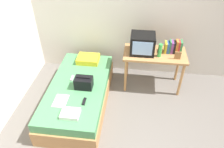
% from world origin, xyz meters
% --- Properties ---
extents(ground_plane, '(8.00, 8.00, 0.00)m').
position_xyz_m(ground_plane, '(0.00, 0.00, 0.00)').
color(ground_plane, slate).
extents(wall_back, '(5.20, 0.10, 2.60)m').
position_xyz_m(wall_back, '(0.00, 2.00, 1.30)').
color(wall_back, silver).
rests_on(wall_back, ground).
extents(bed, '(1.00, 2.00, 0.46)m').
position_xyz_m(bed, '(-0.81, 0.76, 0.23)').
color(bed, '#B27F4C').
rests_on(bed, ground).
extents(desk, '(1.16, 0.60, 0.78)m').
position_xyz_m(desk, '(0.52, 1.47, 0.67)').
color(desk, '#B27F4C').
rests_on(desk, ground).
extents(tv, '(0.44, 0.39, 0.36)m').
position_xyz_m(tv, '(0.27, 1.47, 0.96)').
color(tv, black).
rests_on(tv, desk).
extents(water_bottle, '(0.07, 0.07, 0.25)m').
position_xyz_m(water_bottle, '(0.58, 1.36, 0.90)').
color(water_bottle, green).
rests_on(water_bottle, desk).
extents(book_row, '(0.31, 0.16, 0.25)m').
position_xyz_m(book_row, '(0.84, 1.53, 0.89)').
color(book_row, gold).
rests_on(book_row, desk).
extents(picture_frame, '(0.11, 0.02, 0.15)m').
position_xyz_m(picture_frame, '(0.90, 1.31, 0.85)').
color(picture_frame, olive).
rests_on(picture_frame, desk).
extents(pillow, '(0.43, 0.34, 0.11)m').
position_xyz_m(pillow, '(-0.78, 1.49, 0.52)').
color(pillow, yellow).
rests_on(pillow, bed).
extents(handbag, '(0.30, 0.20, 0.22)m').
position_xyz_m(handbag, '(-0.68, 0.70, 0.57)').
color(handbag, black).
rests_on(handbag, bed).
extents(magazine, '(0.21, 0.29, 0.01)m').
position_xyz_m(magazine, '(-0.98, 0.33, 0.47)').
color(magazine, white).
rests_on(magazine, bed).
extents(remote_dark, '(0.04, 0.16, 0.02)m').
position_xyz_m(remote_dark, '(-0.60, 0.36, 0.48)').
color(remote_dark, black).
rests_on(remote_dark, bed).
extents(remote_silver, '(0.04, 0.14, 0.02)m').
position_xyz_m(remote_silver, '(-0.95, 0.91, 0.48)').
color(remote_silver, '#B7B7BC').
rests_on(remote_silver, bed).
extents(folded_towel, '(0.28, 0.22, 0.06)m').
position_xyz_m(folded_towel, '(-0.74, 0.06, 0.49)').
color(folded_towel, white).
rests_on(folded_towel, bed).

